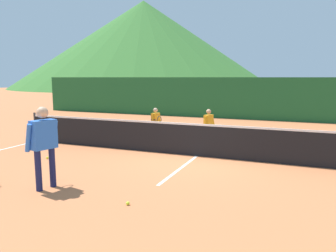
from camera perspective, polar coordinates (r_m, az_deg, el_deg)
ground_plane at (r=9.73m, az=5.07°, el=-5.27°), size 120.00×120.00×0.00m
line_baseline_far at (r=14.53m, az=10.89°, el=-0.79°), size 12.22×0.08×0.01m
line_sideline_west at (r=12.87m, az=-21.95°, el=-2.46°), size 0.08×11.39×0.01m
line_service_center at (r=9.73m, az=5.07°, el=-5.25°), size 0.08×5.76×0.01m
tennis_net at (r=9.63m, az=5.11°, el=-2.38°), size 12.39×0.08×1.05m
instructor at (r=7.17m, az=-20.92°, el=-2.31°), size 0.45×0.84×1.73m
student_0 at (r=12.05m, az=-2.17°, el=0.93°), size 0.41×0.63×1.20m
student_1 at (r=11.32m, az=7.11°, el=0.46°), size 0.35×0.50×1.23m
tennis_ball_1 at (r=9.98m, az=-20.38°, el=-5.24°), size 0.07×0.07×0.07m
tennis_ball_6 at (r=6.16m, az=-7.05°, el=-13.29°), size 0.07×0.07×0.07m
windscreen_fence at (r=18.52m, az=13.54°, el=4.70°), size 26.88×0.08×2.32m
hill_0 at (r=76.58m, az=-4.24°, el=14.00°), size 58.02×58.02×19.33m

